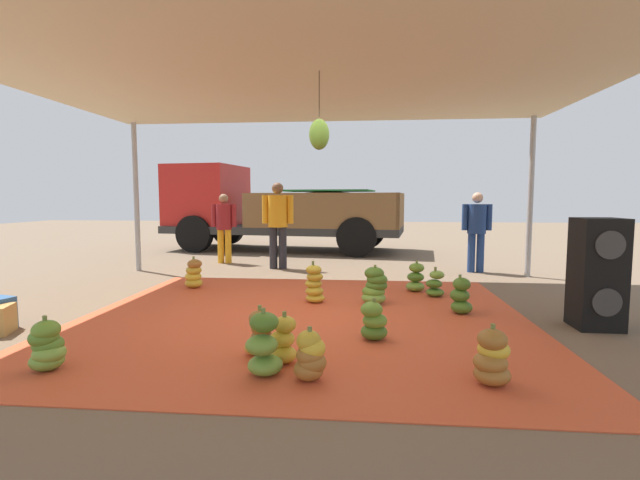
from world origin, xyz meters
name	(u,v)px	position (x,y,z in m)	size (l,w,h in m)	color
ground_plane	(324,276)	(0.00, 3.00, 0.00)	(40.00, 40.00, 0.00)	brown
tarp_orange	(303,317)	(0.00, 0.00, 0.01)	(5.44, 5.12, 0.01)	#D1512D
tent_canopy	(301,71)	(0.00, -0.09, 2.92)	(8.00, 7.00, 3.01)	#9EA0A5
banana_bunch_0	(283,341)	(0.03, -1.56, 0.20)	(0.32, 0.32, 0.46)	gold
banana_bunch_1	(461,297)	(1.97, 0.36, 0.22)	(0.38, 0.38, 0.49)	#477523
banana_bunch_2	(310,357)	(0.31, -1.93, 0.20)	(0.31, 0.31, 0.44)	#996628
banana_bunch_3	(47,347)	(-1.93, -1.93, 0.21)	(0.39, 0.39, 0.47)	#6B9E38
banana_bunch_4	(314,285)	(0.06, 0.79, 0.26)	(0.33, 0.33, 0.58)	gold
banana_bunch_5	(374,322)	(0.84, -0.83, 0.20)	(0.38, 0.38, 0.44)	#477523
banana_bunch_6	(260,334)	(-0.23, -1.38, 0.21)	(0.31, 0.29, 0.46)	gold
banana_bunch_7	(264,347)	(-0.08, -1.87, 0.25)	(0.40, 0.42, 0.57)	#6B9E38
banana_bunch_8	(375,287)	(0.90, 0.79, 0.25)	(0.47, 0.47, 0.54)	#75A83D
banana_bunch_9	(416,278)	(1.56, 1.72, 0.21)	(0.30, 0.32, 0.49)	#6B9E38
banana_bunch_10	(492,358)	(1.74, -1.87, 0.22)	(0.38, 0.37, 0.48)	#996628
banana_bunch_11	(194,274)	(-2.01, 1.64, 0.23)	(0.39, 0.39, 0.51)	gold
banana_bunch_12	(435,285)	(1.80, 1.34, 0.19)	(0.31, 0.29, 0.44)	#518428
cargo_truck_main	(273,208)	(-1.80, 7.24, 1.18)	(6.77, 3.18, 2.40)	#2D2D2D
worker_0	(278,219)	(-1.03, 3.82, 1.04)	(0.65, 0.40, 1.79)	#26262D
worker_1	(477,226)	(2.96, 3.74, 0.92)	(0.58, 0.35, 1.58)	navy
worker_2	(224,223)	(-2.39, 4.52, 0.91)	(0.57, 0.35, 1.56)	orange
speaker_stack	(597,273)	(3.35, -0.12, 0.62)	(0.48, 0.48, 1.25)	black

